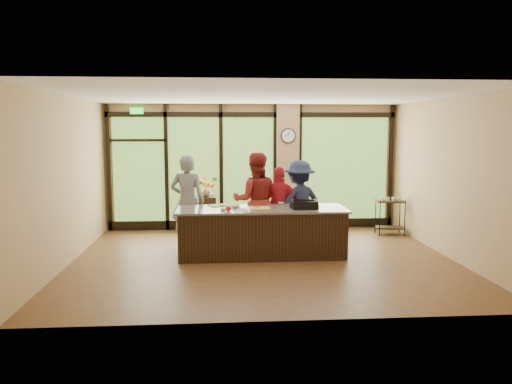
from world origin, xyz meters
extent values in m
plane|color=#54321D|center=(0.00, 0.00, 0.00)|extent=(7.00, 7.00, 0.00)
plane|color=white|center=(0.00, 0.00, 3.00)|extent=(7.00, 7.00, 0.00)
plane|color=tan|center=(0.00, 3.00, 1.50)|extent=(7.00, 0.00, 7.00)
plane|color=tan|center=(-3.50, 0.00, 1.50)|extent=(0.00, 6.00, 6.00)
plane|color=tan|center=(3.50, 0.00, 1.50)|extent=(0.00, 6.00, 6.00)
cube|color=tan|center=(0.85, 2.94, 1.50)|extent=(0.55, 0.12, 3.00)
cube|color=black|center=(0.00, 2.95, 2.75)|extent=(6.90, 0.08, 0.12)
cube|color=black|center=(0.00, 2.95, 0.12)|extent=(6.90, 0.08, 0.20)
cube|color=#19D83F|center=(-2.70, 2.90, 2.83)|extent=(0.30, 0.04, 0.14)
cube|color=#346724|center=(-2.70, 2.97, 1.45)|extent=(1.20, 0.02, 2.50)
cube|color=#346724|center=(-1.40, 2.97, 1.45)|extent=(1.20, 0.02, 2.50)
cube|color=#346724|center=(-0.10, 2.97, 1.45)|extent=(1.20, 0.02, 2.50)
cube|color=#346724|center=(2.25, 2.97, 1.45)|extent=(2.10, 0.02, 2.50)
cube|color=black|center=(-3.40, 2.95, 1.50)|extent=(0.08, 0.08, 3.00)
cube|color=black|center=(-2.05, 2.95, 1.50)|extent=(0.08, 0.08, 3.00)
cube|color=black|center=(-0.75, 2.95, 1.50)|extent=(0.08, 0.08, 3.00)
cube|color=black|center=(0.55, 2.95, 1.50)|extent=(0.08, 0.08, 3.00)
cube|color=black|center=(1.15, 2.95, 1.50)|extent=(0.08, 0.08, 3.00)
cube|color=black|center=(3.40, 2.95, 1.50)|extent=(0.08, 0.08, 3.00)
cube|color=black|center=(0.00, 0.30, 0.44)|extent=(3.10, 1.00, 0.88)
cube|color=#6E665B|center=(0.00, 0.30, 0.90)|extent=(3.20, 1.10, 0.04)
cylinder|color=black|center=(0.85, 2.87, 2.25)|extent=(0.36, 0.04, 0.36)
cylinder|color=white|center=(0.85, 2.85, 2.25)|extent=(0.31, 0.01, 0.31)
cube|color=black|center=(0.85, 2.85, 2.30)|extent=(0.01, 0.00, 0.11)
cube|color=black|center=(0.80, 2.85, 2.25)|extent=(0.09, 0.00, 0.01)
imported|color=slate|center=(-1.45, 1.12, 0.95)|extent=(0.75, 0.56, 1.90)
imported|color=maroon|center=(-0.07, 0.97, 0.97)|extent=(0.95, 0.75, 1.94)
imported|color=#AC1A29|center=(0.43, 1.01, 0.82)|extent=(0.99, 0.47, 1.65)
imported|color=#1B213B|center=(0.85, 1.13, 0.88)|extent=(1.31, 1.05, 1.77)
cube|color=black|center=(0.79, 0.19, 0.96)|extent=(0.51, 0.41, 0.08)
imported|color=silver|center=(0.88, 0.30, 0.96)|extent=(0.41, 0.41, 0.08)
cube|color=#318630|center=(-0.79, 0.67, 0.93)|extent=(0.51, 0.45, 0.01)
cube|color=yellow|center=(-0.67, 0.66, 0.93)|extent=(0.45, 0.39, 0.01)
cube|color=yellow|center=(-0.05, 0.30, 0.93)|extent=(0.40, 0.31, 0.01)
imported|color=white|center=(-0.49, 0.41, 0.95)|extent=(0.21, 0.21, 0.05)
imported|color=white|center=(-0.73, 0.07, 0.94)|extent=(0.16, 0.16, 0.04)
imported|color=white|center=(0.43, 0.79, 0.94)|extent=(0.16, 0.16, 0.03)
imported|color=red|center=(-0.64, 0.00, 0.96)|extent=(0.11, 0.11, 0.08)
cube|color=black|center=(-1.11, 2.72, 0.41)|extent=(0.46, 0.46, 0.83)
imported|color=#91754F|center=(-1.11, 2.72, 0.97)|extent=(0.33, 0.33, 0.29)
cube|color=black|center=(3.10, 2.02, 0.16)|extent=(0.69, 0.47, 0.03)
cube|color=black|center=(3.10, 2.02, 0.77)|extent=(0.69, 0.47, 0.03)
cylinder|color=black|center=(2.81, 1.86, 0.41)|extent=(0.02, 0.02, 0.81)
cylinder|color=black|center=(3.39, 1.86, 0.41)|extent=(0.02, 0.02, 0.81)
cylinder|color=black|center=(2.81, 2.18, 0.41)|extent=(0.02, 0.02, 0.81)
cylinder|color=black|center=(3.39, 2.18, 0.41)|extent=(0.02, 0.02, 0.81)
imported|color=silver|center=(2.90, 2.02, 0.82)|extent=(0.11, 0.11, 0.08)
imported|color=silver|center=(3.04, 2.02, 0.82)|extent=(0.11, 0.11, 0.08)
imported|color=silver|center=(3.17, 2.02, 0.82)|extent=(0.11, 0.11, 0.08)
imported|color=silver|center=(3.30, 2.02, 0.82)|extent=(0.11, 0.11, 0.08)
camera|label=1|loc=(-0.80, -8.99, 2.39)|focal=35.00mm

